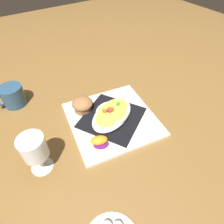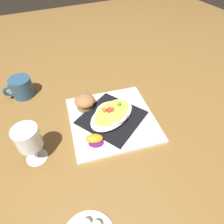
{
  "view_description": "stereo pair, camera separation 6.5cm",
  "coord_description": "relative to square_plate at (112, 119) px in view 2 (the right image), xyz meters",
  "views": [
    {
      "loc": [
        0.25,
        0.39,
        0.5
      ],
      "look_at": [
        0.0,
        0.0,
        0.04
      ],
      "focal_mm": 30.97,
      "sensor_mm": 36.0,
      "label": 1
    },
    {
      "loc": [
        0.2,
        0.42,
        0.5
      ],
      "look_at": [
        0.0,
        0.0,
        0.04
      ],
      "focal_mm": 30.97,
      "sensor_mm": 36.0,
      "label": 2
    }
  ],
  "objects": [
    {
      "name": "muffin",
      "position": [
        0.07,
        -0.09,
        0.03
      ],
      "size": [
        0.07,
        0.07,
        0.05
      ],
      "color": "#936341",
      "rests_on": "square_plate"
    },
    {
      "name": "stemmed_glass",
      "position": [
        0.27,
        0.04,
        0.08
      ],
      "size": [
        0.07,
        0.07,
        0.13
      ],
      "color": "white",
      "rests_on": "ground_plane"
    },
    {
      "name": "coffee_mug",
      "position": [
        0.26,
        -0.28,
        0.03
      ],
      "size": [
        0.11,
        0.08,
        0.08
      ],
      "color": "#2C4E6C",
      "rests_on": "ground_plane"
    },
    {
      "name": "orange_garnish",
      "position": [
        0.09,
        0.07,
        0.02
      ],
      "size": [
        0.06,
        0.06,
        0.02
      ],
      "color": "#5D1663",
      "rests_on": "square_plate"
    },
    {
      "name": "folded_napkin",
      "position": [
        0.0,
        0.0,
        0.01
      ],
      "size": [
        0.26,
        0.26,
        0.01
      ],
      "primitive_type": "cube",
      "rotation": [
        0.0,
        0.0,
        0.54
      ],
      "color": "black",
      "rests_on": "square_plate"
    },
    {
      "name": "gratin_dish",
      "position": [
        0.0,
        -0.0,
        0.03
      ],
      "size": [
        0.21,
        0.18,
        0.04
      ],
      "color": "silver",
      "rests_on": "folded_napkin"
    },
    {
      "name": "square_plate",
      "position": [
        0.0,
        0.0,
        0.0
      ],
      "size": [
        0.33,
        0.33,
        0.01
      ],
      "primitive_type": "cube",
      "rotation": [
        0.0,
        0.0,
        -0.16
      ],
      "color": "white",
      "rests_on": "ground_plane"
    },
    {
      "name": "ground_plane",
      "position": [
        0.0,
        0.0,
        -0.01
      ],
      "size": [
        2.6,
        2.6,
        0.0
      ],
      "primitive_type": "plane",
      "color": "brown"
    }
  ]
}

